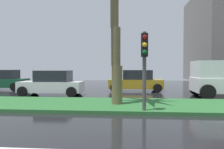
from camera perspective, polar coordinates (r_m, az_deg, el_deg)
ground_plane at (r=13.51m, az=-20.69°, el=-6.74°), size 90.00×42.00×0.10m
median_strip at (r=12.61m, az=-22.69°, el=-6.81°), size 85.50×4.00×0.15m
traffic_signal_median_right at (r=9.34m, az=8.29°, el=4.61°), size 0.28×0.43×3.26m
car_in_traffic_second at (r=21.43m, az=-26.30°, el=-1.31°), size 4.30×2.02×1.72m
car_in_traffic_third at (r=15.99m, az=-15.04°, el=-2.21°), size 4.30×2.02×1.72m
car_in_traffic_fourth at (r=18.17m, az=6.22°, el=-1.67°), size 4.30×2.02×1.72m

